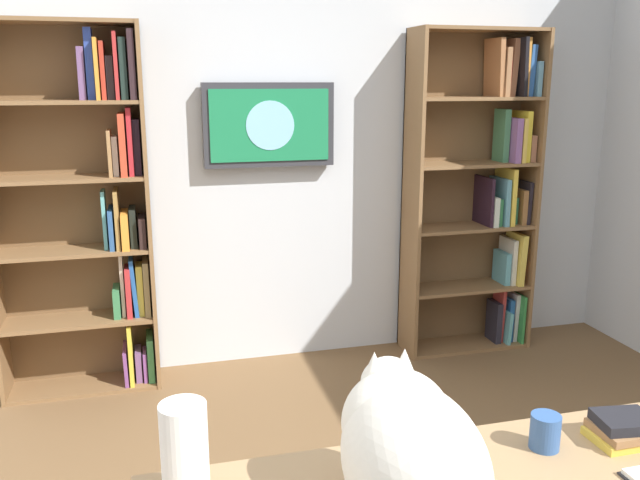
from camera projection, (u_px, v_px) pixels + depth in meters
name	position (u px, v px, depth m)	size (l,w,h in m)	color
wall_back	(279.00, 139.00, 3.87)	(4.52, 0.06, 2.70)	silver
bookshelf_left	(485.00, 190.00, 4.10)	(0.81, 0.28, 1.98)	brown
bookshelf_right	(90.00, 209.00, 3.52)	(0.83, 0.28, 1.98)	brown
wall_mounted_tv	(269.00, 125.00, 3.75)	(0.75, 0.07, 0.47)	#333338
cat	(408.00, 449.00, 1.43)	(0.30, 0.57, 0.36)	silver
paper_towel_roll	(185.00, 453.00, 1.52)	(0.11, 0.11, 0.25)	white
coffee_mug	(545.00, 432.00, 1.75)	(0.08, 0.08, 0.10)	#335999
desk_book_stack	(624.00, 429.00, 1.79)	(0.18, 0.14, 0.07)	gold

